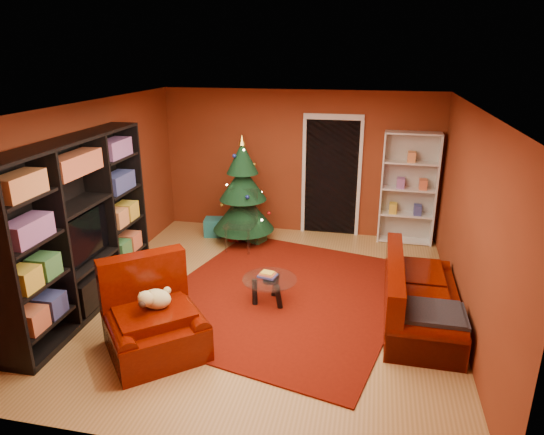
% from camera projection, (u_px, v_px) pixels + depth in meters
% --- Properties ---
extents(floor, '(5.00, 5.50, 0.05)m').
position_uv_depth(floor, '(266.00, 300.00, 6.69)').
color(floor, '#A57940').
rests_on(floor, ground).
extents(ceiling, '(5.00, 5.50, 0.05)m').
position_uv_depth(ceiling, '(265.00, 104.00, 5.82)').
color(ceiling, silver).
rests_on(ceiling, wall_back).
extents(wall_back, '(5.00, 0.05, 2.60)m').
position_uv_depth(wall_back, '(299.00, 163.00, 8.82)').
color(wall_back, maroon).
rests_on(wall_back, ground).
extents(wall_left, '(0.05, 5.50, 2.60)m').
position_uv_depth(wall_left, '(89.00, 197.00, 6.74)').
color(wall_left, maroon).
rests_on(wall_left, ground).
extents(wall_right, '(0.05, 5.50, 2.60)m').
position_uv_depth(wall_right, '(473.00, 223.00, 5.76)').
color(wall_right, maroon).
rests_on(wall_right, ground).
extents(doorway, '(1.06, 0.60, 2.16)m').
position_uv_depth(doorway, '(331.00, 178.00, 8.74)').
color(doorway, black).
rests_on(doorway, floor).
extents(rug, '(3.85, 4.24, 0.02)m').
position_uv_depth(rug, '(283.00, 294.00, 6.77)').
color(rug, '#631106').
rests_on(rug, floor).
extents(media_unit, '(0.52, 2.93, 2.24)m').
position_uv_depth(media_unit, '(79.00, 228.00, 6.12)').
color(media_unit, black).
rests_on(media_unit, floor).
extents(christmas_tree, '(1.17, 1.17, 1.92)m').
position_uv_depth(christmas_tree, '(243.00, 191.00, 8.38)').
color(christmas_tree, black).
rests_on(christmas_tree, floor).
extents(gift_box_teal, '(0.37, 0.37, 0.32)m').
position_uv_depth(gift_box_teal, '(214.00, 227.00, 8.91)').
color(gift_box_teal, '#1B6E75').
rests_on(gift_box_teal, floor).
extents(gift_box_green, '(0.36, 0.36, 0.28)m').
position_uv_depth(gift_box_green, '(256.00, 235.00, 8.59)').
color(gift_box_green, '#276035').
rests_on(gift_box_green, floor).
extents(gift_box_red, '(0.24, 0.24, 0.20)m').
position_uv_depth(gift_box_red, '(236.00, 235.00, 8.69)').
color(gift_box_red, maroon).
rests_on(gift_box_red, floor).
extents(white_bookshelf, '(0.94, 0.36, 2.00)m').
position_uv_depth(white_bookshelf, '(408.00, 189.00, 8.35)').
color(white_bookshelf, white).
rests_on(white_bookshelf, floor).
extents(armchair, '(1.53, 1.53, 0.85)m').
position_uv_depth(armchair, '(155.00, 319.00, 5.37)').
color(armchair, '#490A01').
rests_on(armchair, rug).
extents(dog, '(0.50, 0.49, 0.28)m').
position_uv_depth(dog, '(156.00, 299.00, 5.37)').
color(dog, beige).
rests_on(dog, armchair).
extents(sofa, '(0.90, 1.95, 0.83)m').
position_uv_depth(sofa, '(422.00, 292.00, 5.97)').
color(sofa, '#490A01').
rests_on(sofa, rug).
extents(coffee_table, '(0.86, 0.86, 0.46)m').
position_uv_depth(coffee_table, '(270.00, 291.00, 6.49)').
color(coffee_table, gray).
rests_on(coffee_table, rug).
extents(acrylic_chair, '(0.50, 0.55, 0.94)m').
position_uv_depth(acrylic_chair, '(240.00, 224.00, 8.13)').
color(acrylic_chair, '#66605B').
rests_on(acrylic_chair, rug).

